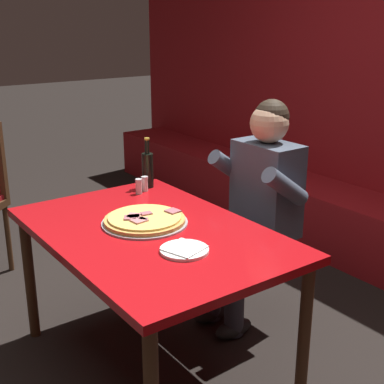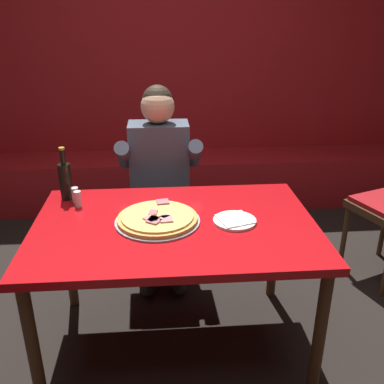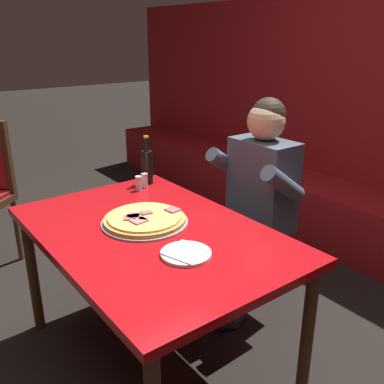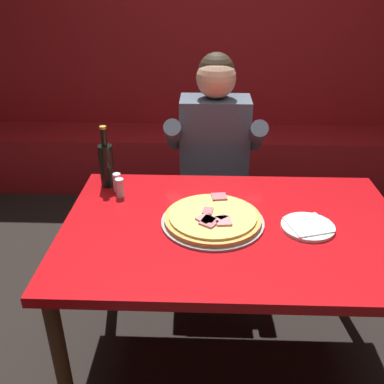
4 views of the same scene
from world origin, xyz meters
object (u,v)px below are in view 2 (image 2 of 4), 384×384
at_px(shaker_oregano, 75,196).
at_px(diner_seated_blue_shirt, 160,178).
at_px(beer_bottle, 65,180).
at_px(shaker_parmesan, 78,200).
at_px(pizza, 157,219).
at_px(plate_white_paper, 235,221).
at_px(main_dining_table, 175,237).

distance_m(shaker_oregano, diner_seated_blue_shirt, 0.63).
relative_size(beer_bottle, shaker_parmesan, 3.40).
bearing_deg(beer_bottle, pizza, -33.01).
relative_size(plate_white_paper, beer_bottle, 0.72).
relative_size(pizza, beer_bottle, 1.42).
xyz_separation_m(plate_white_paper, shaker_parmesan, (-0.79, 0.24, 0.03)).
xyz_separation_m(pizza, shaker_oregano, (-0.44, 0.26, 0.02)).
bearing_deg(main_dining_table, shaker_parmesan, 155.59).
relative_size(shaker_parmesan, diner_seated_blue_shirt, 0.07).
bearing_deg(plate_white_paper, main_dining_table, 176.81).
relative_size(main_dining_table, pizza, 3.30).
distance_m(main_dining_table, pizza, 0.13).
height_order(pizza, shaker_oregano, shaker_oregano).
height_order(shaker_oregano, diner_seated_blue_shirt, diner_seated_blue_shirt).
bearing_deg(pizza, diner_seated_blue_shirt, 88.68).
xyz_separation_m(plate_white_paper, diner_seated_blue_shirt, (-0.36, 0.73, -0.05)).
height_order(main_dining_table, plate_white_paper, plate_white_paper).
bearing_deg(beer_bottle, shaker_parmesan, -54.34).
xyz_separation_m(pizza, shaker_parmesan, (-0.41, 0.21, 0.02)).
height_order(plate_white_paper, shaker_oregano, shaker_oregano).
height_order(shaker_parmesan, diner_seated_blue_shirt, diner_seated_blue_shirt).
bearing_deg(shaker_oregano, pizza, -31.20).
bearing_deg(shaker_parmesan, pizza, -27.08).
distance_m(beer_bottle, shaker_oregano, 0.10).
xyz_separation_m(beer_bottle, diner_seated_blue_shirt, (0.50, 0.38, -0.15)).
bearing_deg(pizza, plate_white_paper, -4.62).
bearing_deg(beer_bottle, diner_seated_blue_shirt, 36.91).
xyz_separation_m(pizza, diner_seated_blue_shirt, (0.02, 0.70, -0.06)).
distance_m(main_dining_table, beer_bottle, 0.69).
xyz_separation_m(plate_white_paper, beer_bottle, (-0.86, 0.35, 0.10)).
distance_m(main_dining_table, shaker_parmesan, 0.56).
height_order(pizza, beer_bottle, beer_bottle).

